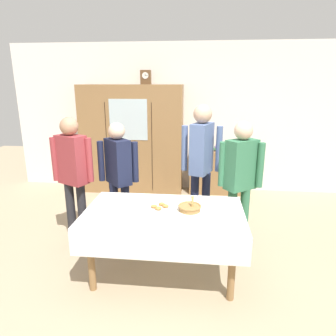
% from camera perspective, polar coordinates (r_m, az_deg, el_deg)
% --- Properties ---
extents(ground_plane, '(12.00, 12.00, 0.00)m').
position_cam_1_polar(ground_plane, '(3.68, -0.35, -17.33)').
color(ground_plane, tan).
rests_on(ground_plane, ground).
extents(back_wall, '(6.40, 0.10, 2.70)m').
position_cam_1_polar(back_wall, '(5.75, 2.62, 9.29)').
color(back_wall, silver).
rests_on(back_wall, ground).
extents(dining_table, '(1.64, 0.98, 0.73)m').
position_cam_1_polar(dining_table, '(3.16, -0.85, -10.07)').
color(dining_table, olive).
rests_on(dining_table, ground).
extents(wall_cabinet, '(1.86, 0.46, 1.97)m').
position_cam_1_polar(wall_cabinet, '(5.65, -6.81, 5.32)').
color(wall_cabinet, olive).
rests_on(wall_cabinet, ground).
extents(mantel_clock, '(0.18, 0.11, 0.24)m').
position_cam_1_polar(mantel_clock, '(5.49, -4.20, 16.68)').
color(mantel_clock, brown).
rests_on(mantel_clock, wall_cabinet).
extents(bookshelf_low, '(1.02, 0.35, 0.81)m').
position_cam_1_polar(bookshelf_low, '(5.70, 9.27, -0.68)').
color(bookshelf_low, olive).
rests_on(bookshelf_low, ground).
extents(book_stack, '(0.18, 0.23, 0.08)m').
position_cam_1_polar(book_stack, '(5.59, 9.48, 3.71)').
color(book_stack, '#664C7A').
rests_on(book_stack, bookshelf_low).
extents(tea_cup_mid_right, '(0.13, 0.13, 0.06)m').
position_cam_1_polar(tea_cup_mid_right, '(3.05, -11.35, -8.76)').
color(tea_cup_mid_right, white).
rests_on(tea_cup_mid_right, dining_table).
extents(tea_cup_front_edge, '(0.13, 0.13, 0.06)m').
position_cam_1_polar(tea_cup_front_edge, '(3.43, -5.61, -5.63)').
color(tea_cup_front_edge, silver).
rests_on(tea_cup_front_edge, dining_table).
extents(tea_cup_near_right, '(0.13, 0.13, 0.06)m').
position_cam_1_polar(tea_cup_near_right, '(3.13, -8.27, -7.92)').
color(tea_cup_near_right, white).
rests_on(tea_cup_near_right, dining_table).
extents(bread_basket, '(0.24, 0.24, 0.16)m').
position_cam_1_polar(bread_basket, '(3.16, 4.12, -7.41)').
color(bread_basket, '#9E7542').
rests_on(bread_basket, dining_table).
extents(pastry_plate, '(0.28, 0.28, 0.05)m').
position_cam_1_polar(pastry_plate, '(3.20, -1.55, -7.44)').
color(pastry_plate, white).
rests_on(pastry_plate, dining_table).
extents(spoon_back_edge, '(0.12, 0.02, 0.01)m').
position_cam_1_polar(spoon_back_edge, '(3.22, 8.52, -7.69)').
color(spoon_back_edge, silver).
rests_on(spoon_back_edge, dining_table).
extents(spoon_far_left, '(0.12, 0.02, 0.01)m').
position_cam_1_polar(spoon_far_left, '(3.24, -10.41, -7.63)').
color(spoon_far_left, silver).
rests_on(spoon_far_left, dining_table).
extents(person_by_cabinet, '(0.52, 0.38, 1.59)m').
position_cam_1_polar(person_by_cabinet, '(3.67, 13.49, -1.17)').
color(person_by_cabinet, '#33704C').
rests_on(person_by_cabinet, ground).
extents(person_beside_shelf, '(0.52, 0.41, 1.75)m').
position_cam_1_polar(person_beside_shelf, '(3.94, 6.30, 2.00)').
color(person_beside_shelf, '#191E38').
rests_on(person_beside_shelf, ground).
extents(person_behind_table_right, '(0.52, 0.34, 1.62)m').
position_cam_1_polar(person_behind_table_right, '(3.91, -17.49, -0.16)').
color(person_behind_table_right, '#232328').
rests_on(person_behind_table_right, ground).
extents(person_near_right_end, '(0.52, 0.40, 1.54)m').
position_cam_1_polar(person_near_right_end, '(3.90, -9.32, -0.49)').
color(person_near_right_end, '#191E38').
rests_on(person_near_right_end, ground).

